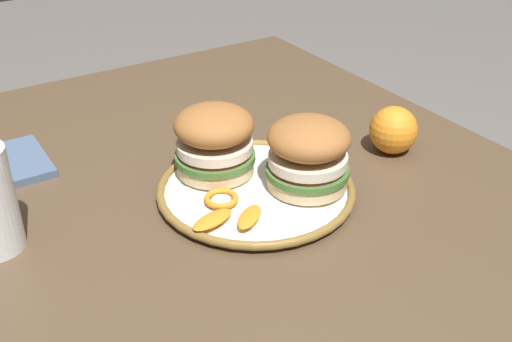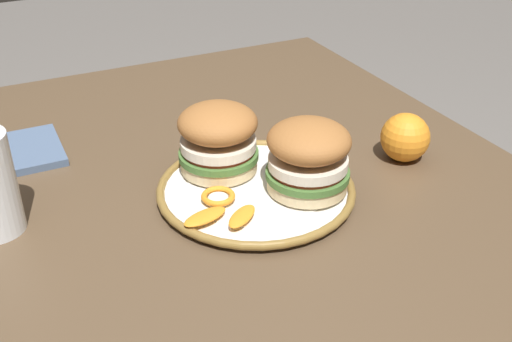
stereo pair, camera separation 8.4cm
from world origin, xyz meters
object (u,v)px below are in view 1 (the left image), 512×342
Objects in this scene: dinner_plate at (256,190)px; dining_table at (239,250)px; sandwich_half_left at (214,140)px; sandwich_half_right at (308,153)px; whole_orange at (393,130)px.

dining_table is at bearing 40.11° from dinner_plate.
dinner_plate is 0.09m from sandwich_half_left.
dinner_plate is at bearing -139.89° from dining_table.
sandwich_half_left reaches higher than dinner_plate.
dining_table is at bearing 53.24° from sandwich_half_right.
sandwich_half_left and sandwich_half_right have the same top height.
sandwich_half_right is (-0.06, -0.08, 0.17)m from dining_table.
sandwich_half_right is (-0.04, -0.06, 0.06)m from dinner_plate.
dining_table is 6.89× the size of sandwich_half_left.
sandwich_half_right is at bearing -121.95° from dinner_plate.
dinner_plate is at bearing 58.05° from sandwich_half_right.
whole_orange is (-0.03, -0.27, 0.14)m from dining_table.
sandwich_half_right is at bearing -139.22° from sandwich_half_left.
sandwich_half_left is (0.05, 0.01, 0.17)m from dining_table.
sandwich_half_left is (0.07, 0.03, 0.06)m from dinner_plate.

